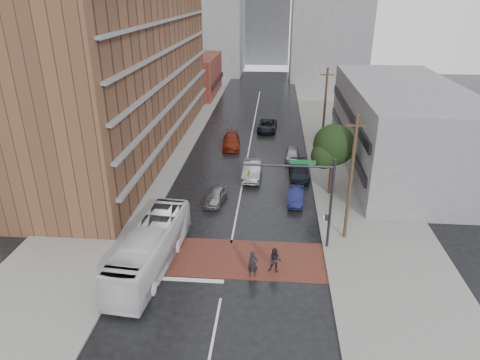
# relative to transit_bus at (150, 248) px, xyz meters

# --- Properties ---
(ground) EXTENTS (160.00, 160.00, 0.00)m
(ground) POSITION_rel_transit_bus_xyz_m (5.25, 1.00, -1.53)
(ground) COLOR black
(ground) RESTS_ON ground
(crosswalk) EXTENTS (14.00, 5.00, 0.02)m
(crosswalk) POSITION_rel_transit_bus_xyz_m (5.25, 1.50, -1.52)
(crosswalk) COLOR brown
(crosswalk) RESTS_ON ground
(sidewalk_west) EXTENTS (9.00, 90.00, 0.15)m
(sidewalk_west) POSITION_rel_transit_bus_xyz_m (-6.25, 26.00, -1.46)
(sidewalk_west) COLOR gray
(sidewalk_west) RESTS_ON ground
(sidewalk_east) EXTENTS (9.00, 90.00, 0.15)m
(sidewalk_east) POSITION_rel_transit_bus_xyz_m (16.75, 26.00, -1.46)
(sidewalk_east) COLOR gray
(sidewalk_east) RESTS_ON ground
(apartment_block) EXTENTS (10.00, 44.00, 28.00)m
(apartment_block) POSITION_rel_transit_bus_xyz_m (-8.75, 25.00, 12.47)
(apartment_block) COLOR brown
(apartment_block) RESTS_ON ground
(storefront_west) EXTENTS (8.00, 16.00, 7.00)m
(storefront_west) POSITION_rel_transit_bus_xyz_m (-6.75, 55.00, 1.97)
(storefront_west) COLOR brown
(storefront_west) RESTS_ON ground
(building_east) EXTENTS (11.00, 26.00, 9.00)m
(building_east) POSITION_rel_transit_bus_xyz_m (21.75, 21.00, 2.97)
(building_east) COLOR gray
(building_east) RESTS_ON ground
(distant_tower_west) EXTENTS (18.00, 16.00, 32.00)m
(distant_tower_west) POSITION_rel_transit_bus_xyz_m (-8.75, 79.00, 14.47)
(distant_tower_west) COLOR gray
(distant_tower_west) RESTS_ON ground
(distant_tower_center) EXTENTS (12.00, 10.00, 24.00)m
(distant_tower_center) POSITION_rel_transit_bus_xyz_m (5.25, 96.00, 10.47)
(distant_tower_center) COLOR gray
(distant_tower_center) RESTS_ON ground
(street_tree) EXTENTS (4.20, 4.10, 6.90)m
(street_tree) POSITION_rel_transit_bus_xyz_m (13.77, 13.03, 3.20)
(street_tree) COLOR #332319
(street_tree) RESTS_ON ground
(signal_mast) EXTENTS (6.50, 0.30, 7.20)m
(signal_mast) POSITION_rel_transit_bus_xyz_m (11.10, 3.50, 3.20)
(signal_mast) COLOR #2D2D33
(signal_mast) RESTS_ON ground
(utility_pole_near) EXTENTS (1.60, 0.26, 10.00)m
(utility_pole_near) POSITION_rel_transit_bus_xyz_m (14.05, 5.00, 3.61)
(utility_pole_near) COLOR #473321
(utility_pole_near) RESTS_ON ground
(utility_pole_far) EXTENTS (1.60, 0.26, 10.00)m
(utility_pole_far) POSITION_rel_transit_bus_xyz_m (14.05, 25.00, 3.61)
(utility_pole_far) COLOR #473321
(utility_pole_far) RESTS_ON ground
(transit_bus) EXTENTS (3.56, 11.20, 3.07)m
(transit_bus) POSITION_rel_transit_bus_xyz_m (0.00, 0.00, 0.00)
(transit_bus) COLOR silver
(transit_bus) RESTS_ON ground
(pedestrian_a) EXTENTS (0.74, 0.54, 1.91)m
(pedestrian_a) POSITION_rel_transit_bus_xyz_m (7.15, -0.50, -0.58)
(pedestrian_a) COLOR black
(pedestrian_a) RESTS_ON ground
(pedestrian_b) EXTENTS (1.05, 0.90, 1.86)m
(pedestrian_b) POSITION_rel_transit_bus_xyz_m (8.62, 0.10, -0.60)
(pedestrian_b) COLOR black
(pedestrian_b) RESTS_ON ground
(car_travel_a) EXTENTS (2.17, 4.08, 1.32)m
(car_travel_a) POSITION_rel_transit_bus_xyz_m (3.11, 10.35, -0.87)
(car_travel_a) COLOR #929599
(car_travel_a) RESTS_ON ground
(car_travel_b) EXTENTS (1.91, 5.22, 1.71)m
(car_travel_b) POSITION_rel_transit_bus_xyz_m (6.14, 16.36, -0.68)
(car_travel_b) COLOR #AFB1B7
(car_travel_b) RESTS_ON ground
(car_travel_c) EXTENTS (2.45, 5.35, 1.52)m
(car_travel_c) POSITION_rel_transit_bus_xyz_m (3.00, 25.72, -0.78)
(car_travel_c) COLOR maroon
(car_travel_c) RESTS_ON ground
(suv_travel) EXTENTS (2.78, 5.46, 1.48)m
(suv_travel) POSITION_rel_transit_bus_xyz_m (7.28, 32.88, -0.79)
(suv_travel) COLOR black
(suv_travel) RESTS_ON ground
(car_parked_near) EXTENTS (1.61, 4.01, 1.30)m
(car_parked_near) POSITION_rel_transit_bus_xyz_m (10.45, 11.00, -0.88)
(car_parked_near) COLOR #161B4E
(car_parked_near) RESTS_ON ground
(car_parked_mid) EXTENTS (2.10, 4.95, 1.42)m
(car_parked_mid) POSITION_rel_transit_bus_xyz_m (11.00, 16.72, -0.82)
(car_parked_mid) COLOR black
(car_parked_mid) RESTS_ON ground
(car_parked_far) EXTENTS (1.84, 3.99, 1.33)m
(car_parked_far) POSITION_rel_transit_bus_xyz_m (10.45, 21.94, -0.87)
(car_parked_far) COLOR #A0A2A8
(car_parked_far) RESTS_ON ground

